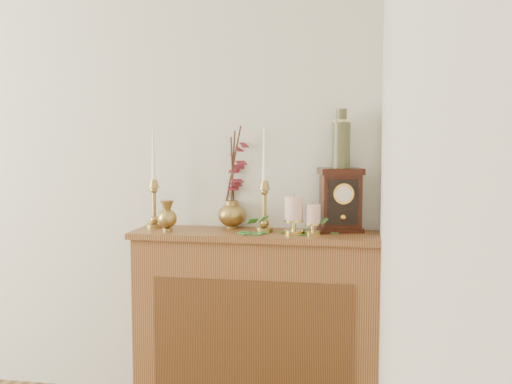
% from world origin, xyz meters
% --- Properties ---
extents(console_shelf, '(1.24, 0.34, 0.93)m').
position_xyz_m(console_shelf, '(1.40, 2.10, 0.44)').
color(console_shelf, brown).
rests_on(console_shelf, ground).
extents(candlestick_left, '(0.08, 0.08, 0.51)m').
position_xyz_m(candlestick_left, '(0.86, 2.13, 1.10)').
color(candlestick_left, '#AC8D44').
rests_on(candlestick_left, console_shelf).
extents(candlestick_center, '(0.09, 0.09, 0.52)m').
position_xyz_m(candlestick_center, '(1.44, 2.11, 1.10)').
color(candlestick_center, '#AC8D44').
rests_on(candlestick_center, console_shelf).
extents(bud_vase, '(0.10, 0.10, 0.15)m').
position_xyz_m(bud_vase, '(0.96, 2.03, 1.01)').
color(bud_vase, '#AC8D44').
rests_on(bud_vase, console_shelf).
extents(ginger_jar, '(0.22, 0.23, 0.52)m').
position_xyz_m(ginger_jar, '(1.27, 2.24, 1.16)').
color(ginger_jar, '#AC8D44').
rests_on(ginger_jar, console_shelf).
extents(pillar_candle_left, '(0.10, 0.10, 0.19)m').
position_xyz_m(pillar_candle_left, '(1.59, 2.07, 1.03)').
color(pillar_candle_left, gold).
rests_on(pillar_candle_left, console_shelf).
extents(pillar_candle_right, '(0.08, 0.08, 0.16)m').
position_xyz_m(pillar_candle_right, '(1.68, 2.07, 1.01)').
color(pillar_candle_right, gold).
rests_on(pillar_candle_right, console_shelf).
extents(ivy_garland, '(0.46, 0.24, 0.09)m').
position_xyz_m(ivy_garland, '(1.51, 2.08, 0.94)').
color(ivy_garland, '#316D29').
rests_on(ivy_garland, console_shelf).
extents(mantel_clock, '(0.24, 0.19, 0.31)m').
position_xyz_m(mantel_clock, '(1.81, 2.18, 1.08)').
color(mantel_clock, '#33140A').
rests_on(mantel_clock, console_shelf).
extents(ceramic_vase, '(0.09, 0.09, 0.29)m').
position_xyz_m(ceramic_vase, '(1.81, 2.18, 1.37)').
color(ceramic_vase, '#1A3525').
rests_on(ceramic_vase, mantel_clock).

